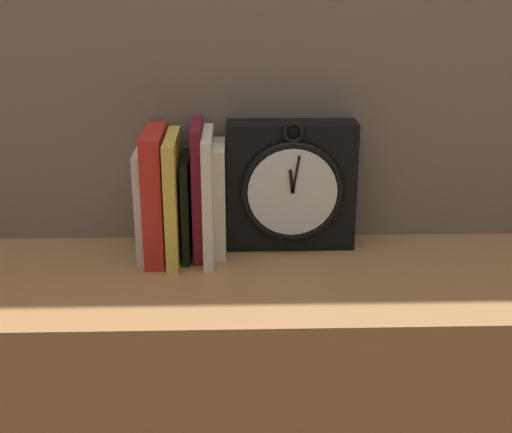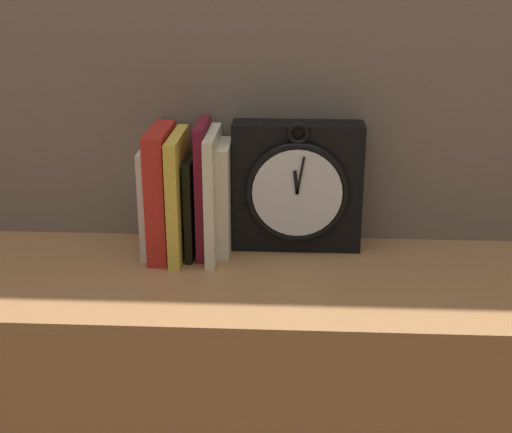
{
  "view_description": "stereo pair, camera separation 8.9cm",
  "coord_description": "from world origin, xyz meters",
  "px_view_note": "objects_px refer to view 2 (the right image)",
  "views": [
    {
      "loc": [
        -0.03,
        -1.07,
        1.26
      ],
      "look_at": [
        0.0,
        0.0,
        0.87
      ],
      "focal_mm": 50.0,
      "sensor_mm": 36.0,
      "label": 1
    },
    {
      "loc": [
        0.06,
        -1.07,
        1.26
      ],
      "look_at": [
        0.0,
        0.0,
        0.87
      ],
      "focal_mm": 50.0,
      "sensor_mm": 36.0,
      "label": 2
    }
  ],
  "objects_px": {
    "clock": "(297,187)",
    "book_slot4_maroon": "(204,188)",
    "book_slot0_white": "(149,199)",
    "book_slot1_red": "(162,192)",
    "book_slot2_yellow": "(179,196)",
    "book_slot5_cream": "(213,194)",
    "book_slot3_black": "(192,204)",
    "book_slot6_cream": "(225,198)"
  },
  "relations": [
    {
      "from": "clock",
      "to": "book_slot1_red",
      "type": "xyz_separation_m",
      "value": [
        -0.24,
        -0.04,
        -0.0
      ]
    },
    {
      "from": "book_slot0_white",
      "to": "book_slot4_maroon",
      "type": "distance_m",
      "value": 0.1
    },
    {
      "from": "clock",
      "to": "book_slot1_red",
      "type": "relative_size",
      "value": 1.06
    },
    {
      "from": "clock",
      "to": "book_slot0_white",
      "type": "height_order",
      "value": "clock"
    },
    {
      "from": "book_slot0_white",
      "to": "book_slot1_red",
      "type": "height_order",
      "value": "book_slot1_red"
    },
    {
      "from": "book_slot0_white",
      "to": "book_slot2_yellow",
      "type": "distance_m",
      "value": 0.06
    },
    {
      "from": "book_slot2_yellow",
      "to": "book_slot0_white",
      "type": "bearing_deg",
      "value": 163.03
    },
    {
      "from": "book_slot3_black",
      "to": "book_slot4_maroon",
      "type": "xyz_separation_m",
      "value": [
        0.02,
        0.0,
        0.03
      ]
    },
    {
      "from": "book_slot0_white",
      "to": "book_slot4_maroon",
      "type": "bearing_deg",
      "value": -0.3
    },
    {
      "from": "clock",
      "to": "book_slot5_cream",
      "type": "xyz_separation_m",
      "value": [
        -0.14,
        -0.04,
        -0.0
      ]
    },
    {
      "from": "clock",
      "to": "book_slot4_maroon",
      "type": "xyz_separation_m",
      "value": [
        -0.16,
        -0.02,
        0.0
      ]
    },
    {
      "from": "book_slot1_red",
      "to": "book_slot3_black",
      "type": "bearing_deg",
      "value": 9.49
    },
    {
      "from": "book_slot1_red",
      "to": "book_slot6_cream",
      "type": "height_order",
      "value": "book_slot1_red"
    },
    {
      "from": "book_slot1_red",
      "to": "book_slot6_cream",
      "type": "bearing_deg",
      "value": 9.52
    },
    {
      "from": "book_slot3_black",
      "to": "book_slot5_cream",
      "type": "distance_m",
      "value": 0.05
    },
    {
      "from": "book_slot0_white",
      "to": "book_slot4_maroon",
      "type": "relative_size",
      "value": 0.81
    },
    {
      "from": "book_slot3_black",
      "to": "book_slot4_maroon",
      "type": "relative_size",
      "value": 0.75
    },
    {
      "from": "clock",
      "to": "book_slot3_black",
      "type": "height_order",
      "value": "clock"
    },
    {
      "from": "book_slot0_white",
      "to": "book_slot4_maroon",
      "type": "xyz_separation_m",
      "value": [
        0.1,
        -0.0,
        0.02
      ]
    },
    {
      "from": "clock",
      "to": "book_slot2_yellow",
      "type": "height_order",
      "value": "clock"
    },
    {
      "from": "clock",
      "to": "book_slot0_white",
      "type": "distance_m",
      "value": 0.26
    },
    {
      "from": "book_slot0_white",
      "to": "book_slot1_red",
      "type": "distance_m",
      "value": 0.03
    },
    {
      "from": "book_slot1_red",
      "to": "book_slot5_cream",
      "type": "bearing_deg",
      "value": -1.1
    },
    {
      "from": "clock",
      "to": "book_slot4_maroon",
      "type": "distance_m",
      "value": 0.16
    },
    {
      "from": "book_slot1_red",
      "to": "book_slot2_yellow",
      "type": "bearing_deg",
      "value": -9.6
    },
    {
      "from": "clock",
      "to": "book_slot5_cream",
      "type": "bearing_deg",
      "value": -165.45
    },
    {
      "from": "book_slot0_white",
      "to": "book_slot3_black",
      "type": "relative_size",
      "value": 1.08
    },
    {
      "from": "book_slot1_red",
      "to": "book_slot6_cream",
      "type": "distance_m",
      "value": 0.11
    },
    {
      "from": "book_slot2_yellow",
      "to": "book_slot5_cream",
      "type": "height_order",
      "value": "book_slot5_cream"
    },
    {
      "from": "book_slot5_cream",
      "to": "book_slot6_cream",
      "type": "relative_size",
      "value": 1.13
    },
    {
      "from": "book_slot5_cream",
      "to": "book_slot2_yellow",
      "type": "bearing_deg",
      "value": -176.72
    },
    {
      "from": "clock",
      "to": "book_slot0_white",
      "type": "bearing_deg",
      "value": -174.69
    },
    {
      "from": "book_slot2_yellow",
      "to": "book_slot6_cream",
      "type": "relative_size",
      "value": 1.1
    },
    {
      "from": "book_slot0_white",
      "to": "book_slot3_black",
      "type": "height_order",
      "value": "book_slot0_white"
    },
    {
      "from": "book_slot5_cream",
      "to": "book_slot6_cream",
      "type": "xyz_separation_m",
      "value": [
        0.02,
        0.02,
        -0.01
      ]
    },
    {
      "from": "book_slot2_yellow",
      "to": "book_slot4_maroon",
      "type": "distance_m",
      "value": 0.05
    },
    {
      "from": "book_slot2_yellow",
      "to": "book_slot3_black",
      "type": "relative_size",
      "value": 1.23
    },
    {
      "from": "book_slot4_maroon",
      "to": "book_slot5_cream",
      "type": "relative_size",
      "value": 1.06
    },
    {
      "from": "book_slot1_red",
      "to": "clock",
      "type": "bearing_deg",
      "value": 8.65
    },
    {
      "from": "book_slot3_black",
      "to": "book_slot1_red",
      "type": "bearing_deg",
      "value": -170.51
    },
    {
      "from": "book_slot2_yellow",
      "to": "book_slot3_black",
      "type": "distance_m",
      "value": 0.03
    },
    {
      "from": "book_slot0_white",
      "to": "book_slot5_cream",
      "type": "xyz_separation_m",
      "value": [
        0.12,
        -0.01,
        0.02
      ]
    }
  ]
}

